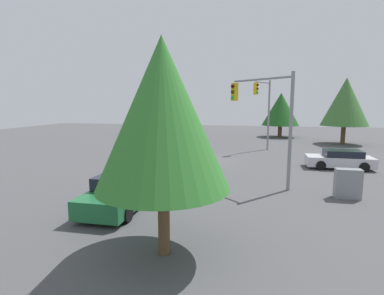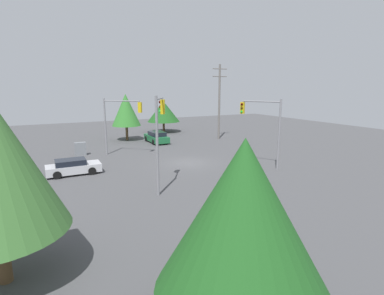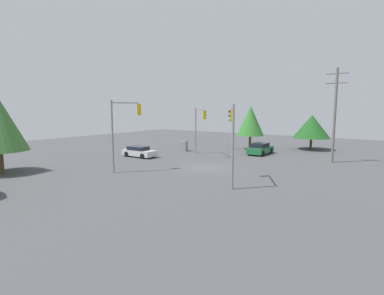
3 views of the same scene
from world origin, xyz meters
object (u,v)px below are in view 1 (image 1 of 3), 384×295
(traffic_signal_cross, at_px, (265,109))
(traffic_signal_aux, at_px, (153,106))
(sedan_silver, at_px, (340,159))
(sedan_green, at_px, (122,191))
(traffic_signal_main, at_px, (264,104))
(electrical_cabinet, at_px, (348,184))

(traffic_signal_cross, bearing_deg, traffic_signal_aux, -4.80)
(sedan_silver, xyz_separation_m, traffic_signal_aux, (-15.47, 5.50, 3.60))
(sedan_green, bearing_deg, sedan_silver, -137.11)
(traffic_signal_main, distance_m, traffic_signal_aux, 10.52)
(sedan_green, xyz_separation_m, traffic_signal_cross, (6.01, 5.31, 3.44))
(sedan_green, height_order, traffic_signal_cross, traffic_signal_cross)
(traffic_signal_aux, bearing_deg, traffic_signal_cross, 14.34)
(traffic_signal_aux, bearing_deg, sedan_silver, 41.35)
(sedan_green, relative_size, electrical_cabinet, 3.27)
(sedan_silver, xyz_separation_m, traffic_signal_main, (-5.07, 7.08, 3.84))
(traffic_signal_main, bearing_deg, electrical_cabinet, 45.15)
(sedan_green, relative_size, traffic_signal_main, 0.69)
(sedan_silver, height_order, traffic_signal_aux, traffic_signal_aux)
(traffic_signal_main, bearing_deg, sedan_silver, 66.48)
(sedan_green, distance_m, traffic_signal_main, 19.06)
(sedan_silver, relative_size, electrical_cabinet, 3.06)
(sedan_green, relative_size, traffic_signal_cross, 0.77)
(traffic_signal_cross, relative_size, traffic_signal_aux, 0.97)
(traffic_signal_main, xyz_separation_m, traffic_signal_aux, (-10.40, -1.58, -0.23))
(traffic_signal_main, relative_size, electrical_cabinet, 4.72)
(traffic_signal_aux, xyz_separation_m, electrical_cabinet, (14.03, -12.64, -3.53))
(sedan_green, xyz_separation_m, traffic_signal_aux, (-4.14, 16.03, 3.52))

